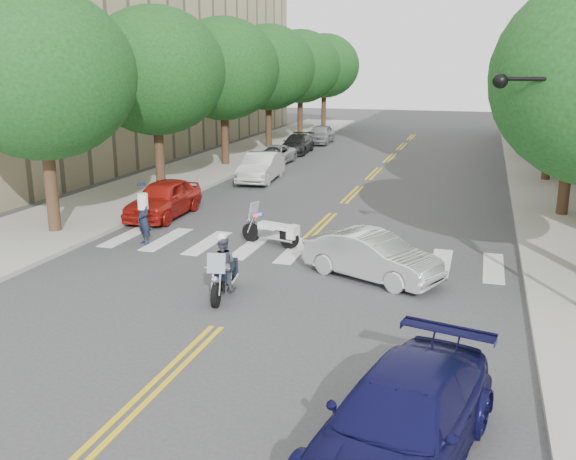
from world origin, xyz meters
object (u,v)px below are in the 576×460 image
at_px(motorcycle_police, 223,268).
at_px(sedan_blue, 401,421).
at_px(motorcycle_parked, 275,232).
at_px(convertible, 372,256).
at_px(officer_standing, 144,220).

relative_size(motorcycle_police, sedan_blue, 0.43).
distance_m(motorcycle_police, motorcycle_parked, 4.87).
relative_size(convertible, sedan_blue, 0.81).
bearing_deg(motorcycle_police, motorcycle_parked, -97.61).
xyz_separation_m(officer_standing, convertible, (7.94, -1.30, -0.17)).
bearing_deg(sedan_blue, motorcycle_parked, 130.17).
bearing_deg(sedan_blue, convertible, 115.63).
xyz_separation_m(motorcycle_police, convertible, (3.50, 2.50, -0.10)).
relative_size(motorcycle_police, convertible, 0.52).
bearing_deg(convertible, motorcycle_parked, 81.29).
relative_size(motorcycle_police, officer_standing, 1.26).
bearing_deg(motorcycle_police, convertible, -153.98).
xyz_separation_m(motorcycle_police, sedan_blue, (5.40, -5.99, -0.05)).
distance_m(motorcycle_police, officer_standing, 5.85).
bearing_deg(convertible, officer_standing, 104.80).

